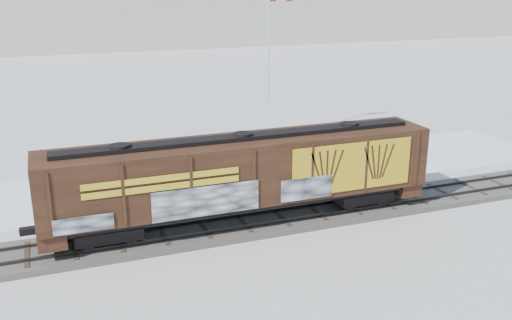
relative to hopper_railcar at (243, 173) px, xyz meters
name	(u,v)px	position (x,y,z in m)	size (l,w,h in m)	color
ground	(315,216)	(3.95, 0.01, -2.84)	(500.00, 500.00, 0.00)	white
rail_track	(315,213)	(3.95, 0.01, -2.70)	(50.00, 3.40, 0.43)	#59544C
parking_strip	(263,172)	(3.95, 7.51, -2.83)	(40.00, 8.00, 0.03)	white
hopper_railcar	(243,173)	(0.00, 0.00, 0.00)	(19.06, 3.06, 4.30)	black
flagpole	(270,85)	(7.32, 14.80, 1.39)	(2.30, 0.90, 11.46)	silver
car_silver	(141,171)	(-3.63, 8.14, -2.07)	(1.76, 4.38, 1.49)	silver
car_white	(338,156)	(8.89, 6.73, -2.08)	(1.55, 4.43, 1.46)	silver
car_dark	(365,156)	(10.75, 6.36, -2.18)	(1.79, 4.39, 1.28)	black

